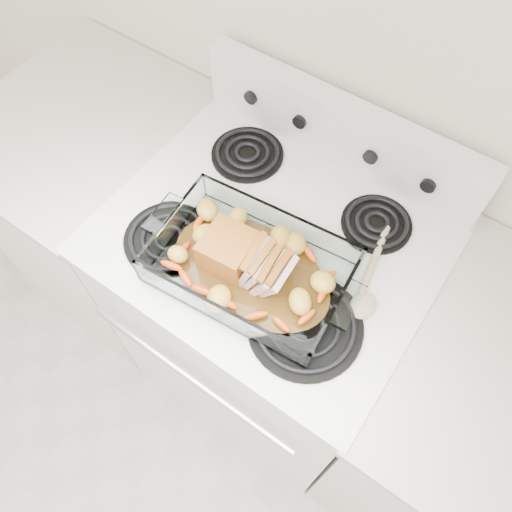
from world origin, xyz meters
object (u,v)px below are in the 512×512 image
Objects in this scene: electric_range at (269,310)px; counter_left at (116,214)px; pork_roast at (240,255)px; counter_right at (464,437)px; baking_dish at (251,269)px.

counter_left is at bearing -179.90° from electric_range.
electric_range is at bearing 66.66° from pork_roast.
counter_right is 4.62× the size of pork_roast.
electric_range is 0.67m from counter_left.
baking_dish is at bearing -20.69° from pork_roast.
baking_dish is (0.69, -0.12, 0.50)m from counter_left.
electric_range is at bearing 94.82° from baking_dish.
baking_dish is at bearing -10.22° from counter_left.
pork_roast is at bearing -169.52° from counter_right.
electric_range is 1.20× the size of counter_left.
counter_left is 2.22× the size of baking_dish.
pork_roast is at bearing 174.44° from baking_dish.
baking_dish is 0.04m from pork_roast.
electric_range reaches higher than counter_left.
pork_roast is (-0.67, -0.12, 0.53)m from counter_right.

